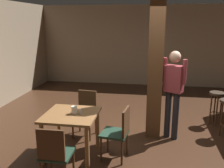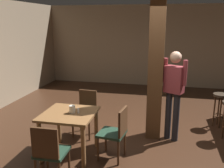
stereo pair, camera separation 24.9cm
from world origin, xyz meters
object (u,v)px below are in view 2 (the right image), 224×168
object	(u,v)px
napkin_cup	(72,109)
standing_person	(174,90)
dining_table	(69,121)
bar_stool_mid	(220,103)
chair_north	(86,110)
chair_south	(50,151)
chair_east	(116,131)
salt_shaker	(78,111)

from	to	relation	value
napkin_cup	standing_person	xyz separation A→B (m)	(1.65, 0.95, 0.18)
dining_table	bar_stool_mid	world-z (taller)	dining_table
standing_person	bar_stool_mid	distance (m)	1.40
dining_table	napkin_cup	world-z (taller)	napkin_cup
chair_north	chair_south	bearing A→B (deg)	-89.51
dining_table	chair_north	bearing A→B (deg)	88.53
chair_north	chair_east	xyz separation A→B (m)	(0.78, -0.81, 0.00)
dining_table	bar_stool_mid	size ratio (longest dim) A/B	1.17
chair_north	chair_east	size ratio (longest dim) A/B	1.00
salt_shaker	napkin_cup	bearing A→B (deg)	-175.03
chair_south	bar_stool_mid	xyz separation A→B (m)	(2.69, 2.63, 0.04)
napkin_cup	bar_stool_mid	bearing A→B (deg)	33.98
chair_north	standing_person	size ratio (longest dim) A/B	0.52
dining_table	bar_stool_mid	bearing A→B (deg)	33.44
standing_person	bar_stool_mid	world-z (taller)	standing_person
standing_person	napkin_cup	bearing A→B (deg)	-150.11
bar_stool_mid	standing_person	bearing A→B (deg)	-140.15
dining_table	standing_person	world-z (taller)	standing_person
chair_south	standing_person	bearing A→B (deg)	46.72
napkin_cup	salt_shaker	xyz separation A→B (m)	(0.10, 0.01, -0.02)
chair_east	bar_stool_mid	size ratio (longest dim) A/B	1.20
standing_person	dining_table	bearing A→B (deg)	-150.89
dining_table	chair_north	xyz separation A→B (m)	(0.02, 0.82, -0.11)
dining_table	chair_east	size ratio (longest dim) A/B	0.97
chair_north	chair_south	xyz separation A→B (m)	(0.01, -1.65, 0.00)
napkin_cup	bar_stool_mid	world-z (taller)	napkin_cup
dining_table	salt_shaker	xyz separation A→B (m)	(0.16, 0.01, 0.19)
dining_table	standing_person	bearing A→B (deg)	29.11
chair_north	bar_stool_mid	distance (m)	2.88
chair_south	napkin_cup	bearing A→B (deg)	88.37
salt_shaker	chair_south	bearing A→B (deg)	-98.60
dining_table	salt_shaker	distance (m)	0.25
chair_east	standing_person	bearing A→B (deg)	46.06
chair_north	chair_south	size ratio (longest dim) A/B	1.00
chair_east	chair_south	bearing A→B (deg)	-132.52
napkin_cup	chair_east	bearing A→B (deg)	0.69
chair_south	bar_stool_mid	size ratio (longest dim) A/B	1.20
chair_north	chair_east	distance (m)	1.13
standing_person	bar_stool_mid	size ratio (longest dim) A/B	2.32
chair_south	chair_east	xyz separation A→B (m)	(0.77, 0.84, 0.00)
chair_south	napkin_cup	xyz separation A→B (m)	(0.02, 0.83, 0.32)
chair_north	chair_south	distance (m)	1.65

